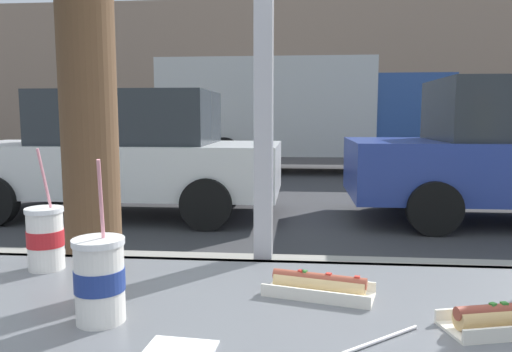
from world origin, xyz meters
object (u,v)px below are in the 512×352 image
object	(u,v)px
soda_cup_left	(46,237)
parked_car_white	(124,153)
soda_cup_right	(100,279)
hotdog_tray_near	(509,318)
box_truck	(298,111)
hotdog_tray_far	(319,285)

from	to	relation	value
soda_cup_left	parked_car_white	bearing A→B (deg)	108.28
soda_cup_right	parked_car_white	distance (m)	6.08
hotdog_tray_near	parked_car_white	size ratio (longest dim) A/B	0.06
parked_car_white	box_truck	xyz separation A→B (m)	(2.39, 5.67, 0.66)
soda_cup_left	parked_car_white	size ratio (longest dim) A/B	0.07
soda_cup_right	hotdog_tray_near	xyz separation A→B (m)	(0.78, 0.03, -0.06)
parked_car_white	box_truck	bearing A→B (deg)	67.10
hotdog_tray_near	parked_car_white	xyz separation A→B (m)	(-2.85, 5.68, -0.13)
parked_car_white	soda_cup_right	bearing A→B (deg)	-70.15
hotdog_tray_far	box_truck	xyz separation A→B (m)	(-0.10, 11.20, 0.52)
soda_cup_left	hotdog_tray_far	xyz separation A→B (m)	(0.71, -0.13, -0.06)
soda_cup_right	parked_car_white	size ratio (longest dim) A/B	0.07
soda_cup_right	parked_car_white	world-z (taller)	parked_car_white
hotdog_tray_near	parked_car_white	bearing A→B (deg)	116.62
box_truck	hotdog_tray_far	bearing A→B (deg)	-89.48
parked_car_white	box_truck	world-z (taller)	box_truck
parked_car_white	box_truck	size ratio (longest dim) A/B	0.64
soda_cup_left	soda_cup_right	xyz separation A→B (m)	(0.28, -0.31, 0.00)
hotdog_tray_far	parked_car_white	xyz separation A→B (m)	(-2.49, 5.53, -0.13)
box_truck	soda_cup_right	bearing A→B (deg)	-91.67
hotdog_tray_near	hotdog_tray_far	size ratio (longest dim) A/B	1.02
hotdog_tray_far	soda_cup_left	bearing A→B (deg)	169.86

